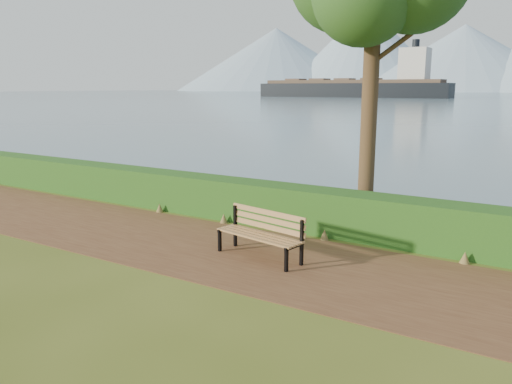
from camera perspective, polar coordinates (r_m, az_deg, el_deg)
The scene contains 5 objects.
ground at distance 10.22m, azimuth -5.21°, elevation -7.03°, with size 140.00×140.00×0.00m, color #445017.
path at distance 10.45m, azimuth -4.23°, elevation -6.56°, with size 40.00×3.40×0.01m, color #53301C.
hedge at distance 12.18m, azimuth 2.01°, elevation -1.42°, with size 32.00×0.85×1.00m, color #1C4B15.
bench at distance 9.82m, azimuth 0.71°, elevation -4.47°, with size 1.93×0.88×0.93m.
cargo_ship at distance 167.07m, azimuth 11.49°, elevation 11.52°, with size 62.59×10.39×18.98m.
Camera 1 is at (5.78, -7.75, 3.31)m, focal length 35.00 mm.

